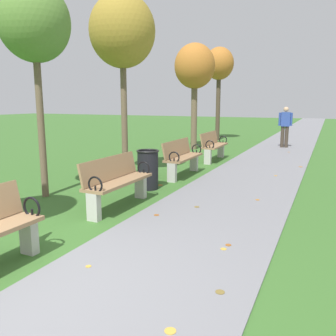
% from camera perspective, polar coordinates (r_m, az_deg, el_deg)
% --- Properties ---
extents(ground_plane, '(80.00, 80.00, 0.00)m').
position_cam_1_polar(ground_plane, '(4.05, -24.51, -17.42)').
color(ground_plane, '#386628').
extents(paved_walkway, '(2.29, 44.00, 0.02)m').
position_cam_1_polar(paved_walkway, '(20.42, 19.97, 4.92)').
color(paved_walkway, slate).
rests_on(paved_walkway, ground).
extents(park_bench_2, '(0.49, 1.60, 0.90)m').
position_cam_1_polar(park_bench_2, '(6.19, -8.30, -2.07)').
color(park_bench_2, '#93704C').
rests_on(park_bench_2, ground).
extents(park_bench_3, '(0.48, 1.60, 0.90)m').
position_cam_1_polar(park_bench_3, '(8.80, 2.27, 1.82)').
color(park_bench_3, '#93704C').
rests_on(park_bench_3, ground).
extents(park_bench_4, '(0.50, 1.61, 0.90)m').
position_cam_1_polar(park_bench_4, '(11.22, 7.34, 3.67)').
color(park_bench_4, '#93704C').
rests_on(park_bench_4, ground).
extents(tree_2, '(1.30, 1.30, 3.97)m').
position_cam_1_polar(tree_2, '(7.30, -20.84, 20.94)').
color(tree_2, brown).
rests_on(tree_2, ground).
extents(tree_3, '(1.54, 1.54, 4.31)m').
position_cam_1_polar(tree_3, '(8.84, -7.41, 20.97)').
color(tree_3, brown).
rests_on(tree_3, ground).
extents(tree_4, '(1.53, 1.53, 4.01)m').
position_cam_1_polar(tree_4, '(13.89, 4.34, 15.89)').
color(tree_4, brown).
rests_on(tree_4, ground).
extents(tree_5, '(1.37, 1.37, 4.34)m').
position_cam_1_polar(tree_5, '(17.30, 8.27, 16.11)').
color(tree_5, '#4C3D2D').
rests_on(tree_5, ground).
extents(pedestrian_walking, '(0.53, 0.27, 1.62)m').
position_cam_1_polar(pedestrian_walking, '(14.93, 18.44, 6.65)').
color(pedestrian_walking, '#3D3328').
rests_on(pedestrian_walking, paved_walkway).
extents(trash_bin, '(0.48, 0.48, 0.84)m').
position_cam_1_polar(trash_bin, '(7.49, -3.27, -0.23)').
color(trash_bin, black).
rests_on(trash_bin, ground).
extents(scattered_leaves, '(4.48, 11.79, 0.02)m').
position_cam_1_polar(scattered_leaves, '(7.28, 3.61, -3.87)').
color(scattered_leaves, '#93511E').
rests_on(scattered_leaves, ground).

